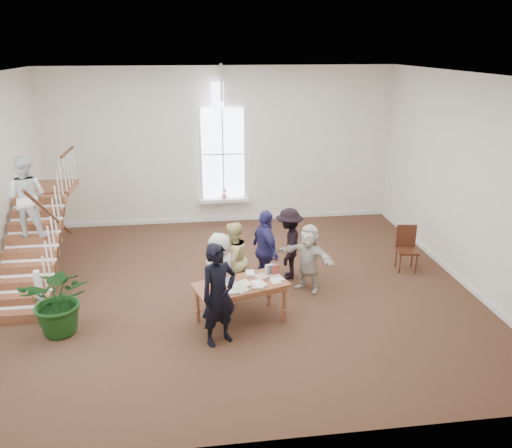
{
  "coord_description": "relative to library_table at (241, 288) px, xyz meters",
  "views": [
    {
      "loc": [
        -0.91,
        -9.78,
        5.07
      ],
      "look_at": [
        0.43,
        0.4,
        1.34
      ],
      "focal_mm": 35.0,
      "sensor_mm": 36.0,
      "label": 1
    }
  ],
  "objects": [
    {
      "name": "ground",
      "position": [
        0.08,
        1.38,
        -0.72
      ],
      "size": [
        10.0,
        10.0,
        0.0
      ],
      "primitive_type": "plane",
      "color": "#472A1C",
      "rests_on": "ground"
    },
    {
      "name": "floor_plant",
      "position": [
        -3.32,
        0.06,
        -0.04
      ],
      "size": [
        1.3,
        1.14,
        1.38
      ],
      "primitive_type": "imported",
      "rotation": [
        0.0,
        0.0,
        -0.06
      ],
      "color": "#143C13",
      "rests_on": "ground"
    },
    {
      "name": "person_yellow",
      "position": [
        -0.06,
        1.11,
        0.09
      ],
      "size": [
        1.0,
        0.98,
        1.63
      ],
      "primitive_type": "imported",
      "rotation": [
        0.0,
        0.0,
        3.83
      ],
      "color": "#DBD389",
      "rests_on": "ground"
    },
    {
      "name": "staircase",
      "position": [
        -4.26,
        2.13,
        0.9
      ],
      "size": [
        1.1,
        4.1,
        2.92
      ],
      "color": "brown",
      "rests_on": "ground"
    },
    {
      "name": "elderly_woman",
      "position": [
        -0.36,
        0.61,
        0.07
      ],
      "size": [
        0.93,
        0.86,
        1.6
      ],
      "primitive_type": "imported",
      "rotation": [
        0.0,
        0.0,
        3.75
      ],
      "color": "beige",
      "rests_on": "ground"
    },
    {
      "name": "police_officer",
      "position": [
        -0.46,
        -0.64,
        0.22
      ],
      "size": [
        0.82,
        0.73,
        1.89
      ],
      "primitive_type": "imported",
      "rotation": [
        0.0,
        0.0,
        0.5
      ],
      "color": "black",
      "rests_on": "ground"
    },
    {
      "name": "woman_cluster_c",
      "position": [
        1.56,
        1.14,
        0.02
      ],
      "size": [
        1.29,
        1.3,
        1.5
      ],
      "primitive_type": "imported",
      "rotation": [
        0.0,
        0.0,
        5.5
      ],
      "color": "beige",
      "rests_on": "ground"
    },
    {
      "name": "woman_cluster_a",
      "position": [
        0.66,
        1.34,
        0.17
      ],
      "size": [
        0.74,
        1.13,
        1.78
      ],
      "primitive_type": "imported",
      "rotation": [
        0.0,
        0.0,
        1.88
      ],
      "color": "navy",
      "rests_on": "ground"
    },
    {
      "name": "library_table",
      "position": [
        0.0,
        0.0,
        0.0
      ],
      "size": [
        1.9,
        1.33,
        0.87
      ],
      "rotation": [
        0.0,
        0.0,
        0.3
      ],
      "color": "brown",
      "rests_on": "ground"
    },
    {
      "name": "woman_cluster_b",
      "position": [
        1.26,
        1.79,
        0.1
      ],
      "size": [
        0.87,
        1.19,
        1.65
      ],
      "primitive_type": "imported",
      "rotation": [
        0.0,
        0.0,
        4.45
      ],
      "color": "black",
      "rests_on": "ground"
    },
    {
      "name": "room_shell",
      "position": [
        0.08,
        5.77,
        -0.32
      ],
      "size": [
        10.49,
        10.0,
        10.0
      ],
      "color": "white",
      "rests_on": "ground"
    },
    {
      "name": "side_chair",
      "position": [
        4.1,
        1.88,
        -0.12
      ],
      "size": [
        0.53,
        0.53,
        1.07
      ],
      "rotation": [
        0.0,
        0.0,
        -0.15
      ],
      "color": "#35170E",
      "rests_on": "ground"
    }
  ]
}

